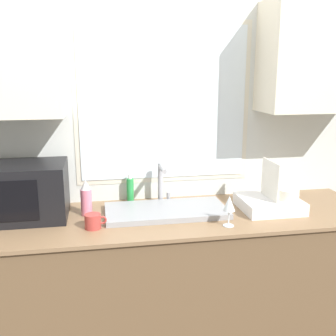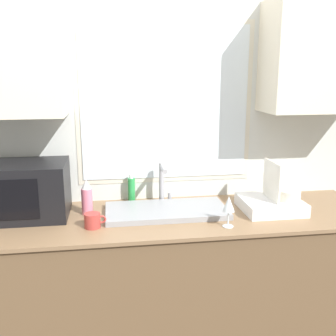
% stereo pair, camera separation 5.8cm
% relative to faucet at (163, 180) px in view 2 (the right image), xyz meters
% --- Properties ---
extents(countertop, '(2.32, 0.67, 0.94)m').
position_rel_faucet_xyz_m(countertop, '(0.03, -0.21, -0.61)').
color(countertop, brown).
rests_on(countertop, ground_plane).
extents(wall_back, '(6.00, 0.38, 2.60)m').
position_rel_faucet_xyz_m(wall_back, '(0.03, 0.10, 0.33)').
color(wall_back, silver).
rests_on(wall_back, ground_plane).
extents(sink_basin, '(0.68, 0.34, 0.03)m').
position_rel_faucet_xyz_m(sink_basin, '(-0.00, -0.18, -0.13)').
color(sink_basin, gray).
rests_on(sink_basin, countertop).
extents(faucet, '(0.08, 0.17, 0.25)m').
position_rel_faucet_xyz_m(faucet, '(0.00, 0.00, 0.00)').
color(faucet, '#99999E').
rests_on(faucet, countertop).
extents(microwave, '(0.52, 0.35, 0.30)m').
position_rel_faucet_xyz_m(microwave, '(-0.81, -0.11, 0.01)').
color(microwave, black).
rests_on(microwave, countertop).
extents(dish_rack, '(0.33, 0.31, 0.29)m').
position_rel_faucet_xyz_m(dish_rack, '(0.61, -0.22, -0.10)').
color(dish_rack, white).
rests_on(dish_rack, countertop).
extents(spray_bottle, '(0.06, 0.06, 0.20)m').
position_rel_faucet_xyz_m(spray_bottle, '(-0.45, -0.12, -0.05)').
color(spray_bottle, '#D8728C').
rests_on(spray_bottle, countertop).
extents(soap_bottle, '(0.04, 0.04, 0.18)m').
position_rel_faucet_xyz_m(soap_bottle, '(-0.19, 0.06, -0.07)').
color(soap_bottle, '#268C3F').
rests_on(soap_bottle, countertop).
extents(mug_near_sink, '(0.11, 0.08, 0.08)m').
position_rel_faucet_xyz_m(mug_near_sink, '(-0.41, -0.33, -0.11)').
color(mug_near_sink, '#A53833').
rests_on(mug_near_sink, countertop).
extents(wine_glass, '(0.06, 0.06, 0.16)m').
position_rel_faucet_xyz_m(wine_glass, '(0.28, -0.42, -0.03)').
color(wine_glass, silver).
rests_on(wine_glass, countertop).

